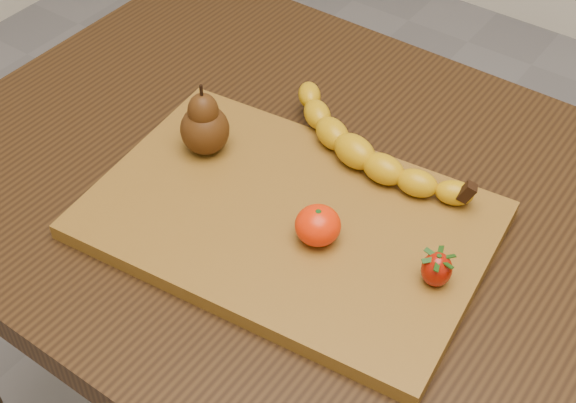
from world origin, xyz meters
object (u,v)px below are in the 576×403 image
Objects in this scene: pear at (204,119)px; table at (316,249)px; cutting_board at (288,220)px; mandarin at (318,225)px.

table is at bearing 11.50° from pear.
cutting_board is at bearing -88.81° from table.
cutting_board is 0.16m from pear.
pear reaches higher than mandarin.
table is 0.22m from pear.
pear is at bearing 166.87° from mandarin.
table is at bearing 84.99° from cutting_board.
pear is at bearing 161.03° from cutting_board.
pear reaches higher than cutting_board.
mandarin is at bearing -20.41° from cutting_board.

